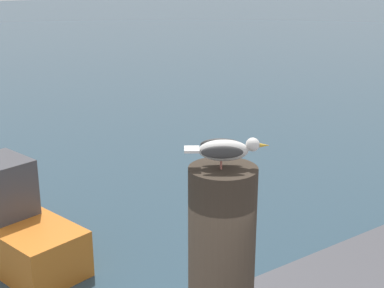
# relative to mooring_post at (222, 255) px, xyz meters

# --- Properties ---
(mooring_post) EXTENTS (0.33, 0.33, 0.90)m
(mooring_post) POSITION_rel_mooring_post_xyz_m (0.00, 0.00, 0.00)
(mooring_post) COLOR #382D23
(mooring_post) RESTS_ON harbor_quay
(seagull) EXTENTS (0.35, 0.26, 0.14)m
(seagull) POSITION_rel_mooring_post_xyz_m (0.01, -0.00, 0.54)
(seagull) COLOR #C66C60
(seagull) RESTS_ON mooring_post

